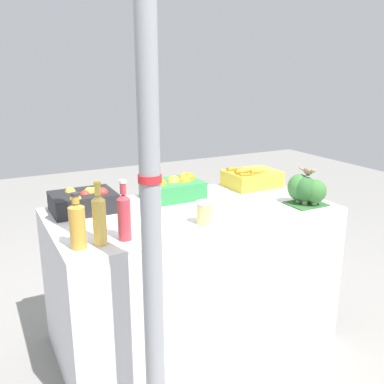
# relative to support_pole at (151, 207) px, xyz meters

# --- Properties ---
(ground_plane) EXTENTS (10.00, 10.00, 0.00)m
(ground_plane) POSITION_rel_support_pole_xyz_m (0.52, 0.66, -1.13)
(ground_plane) COLOR gray
(market_table) EXTENTS (1.63, 0.85, 0.86)m
(market_table) POSITION_rel_support_pole_xyz_m (0.52, 0.66, -0.71)
(market_table) COLOR silver
(market_table) RESTS_ON ground_plane
(support_pole) EXTENTS (0.09, 0.09, 2.26)m
(support_pole) POSITION_rel_support_pole_xyz_m (0.00, 0.00, 0.00)
(support_pole) COLOR gray
(support_pole) RESTS_ON ground_plane
(apple_crate) EXTENTS (0.35, 0.27, 0.14)m
(apple_crate) POSITION_rel_support_pole_xyz_m (-0.04, 0.90, -0.21)
(apple_crate) COLOR black
(apple_crate) RESTS_ON market_table
(orange_crate) EXTENTS (0.35, 0.27, 0.15)m
(orange_crate) POSITION_rel_support_pole_xyz_m (0.51, 0.91, -0.21)
(orange_crate) COLOR #2D8442
(orange_crate) RESTS_ON market_table
(carrot_crate) EXTENTS (0.35, 0.27, 0.14)m
(carrot_crate) POSITION_rel_support_pole_xyz_m (1.12, 0.90, -0.22)
(carrot_crate) COLOR gold
(carrot_crate) RESTS_ON market_table
(broccoli_pile) EXTENTS (0.22, 0.22, 0.18)m
(broccoli_pile) POSITION_rel_support_pole_xyz_m (1.16, 0.40, -0.19)
(broccoli_pile) COLOR #2D602D
(broccoli_pile) RESTS_ON market_table
(juice_bottle_amber) EXTENTS (0.07, 0.07, 0.26)m
(juice_bottle_amber) POSITION_rel_support_pole_xyz_m (-0.20, 0.38, -0.16)
(juice_bottle_amber) COLOR gold
(juice_bottle_amber) RESTS_ON market_table
(juice_bottle_golden) EXTENTS (0.06, 0.06, 0.30)m
(juice_bottle_golden) POSITION_rel_support_pole_xyz_m (-0.10, 0.38, -0.15)
(juice_bottle_golden) COLOR gold
(juice_bottle_golden) RESTS_ON market_table
(juice_bottle_ruby) EXTENTS (0.06, 0.06, 0.29)m
(juice_bottle_ruby) POSITION_rel_support_pole_xyz_m (0.02, 0.38, -0.15)
(juice_bottle_ruby) COLOR #B2333D
(juice_bottle_ruby) RESTS_ON market_table
(pickle_jar) EXTENTS (0.09, 0.09, 0.12)m
(pickle_jar) POSITION_rel_support_pole_xyz_m (0.46, 0.40, -0.22)
(pickle_jar) COLOR #D1CC75
(pickle_jar) RESTS_ON market_table
(sparrow_bird) EXTENTS (0.04, 0.14, 0.05)m
(sparrow_bird) POSITION_rel_support_pole_xyz_m (1.16, 0.40, -0.07)
(sparrow_bird) COLOR #4C3D2D
(sparrow_bird) RESTS_ON broccoli_pile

